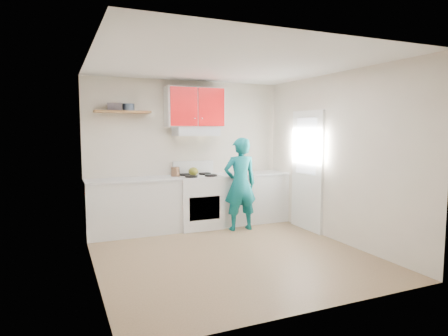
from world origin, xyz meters
name	(u,v)px	position (x,y,z in m)	size (l,w,h in m)	color
floor	(230,254)	(0.00, 0.00, 0.00)	(3.80, 3.80, 0.00)	brown
ceiling	(230,64)	(0.00, 0.00, 2.60)	(3.60, 3.80, 0.04)	white
back_wall	(187,153)	(0.00, 1.90, 1.30)	(3.60, 0.04, 2.60)	beige
front_wall	(315,177)	(0.00, -1.90, 1.30)	(3.60, 0.04, 2.60)	beige
left_wall	(91,166)	(-1.80, 0.00, 1.30)	(0.04, 3.80, 2.60)	beige
right_wall	(336,157)	(1.80, 0.00, 1.30)	(0.04, 3.80, 2.60)	beige
door	(307,171)	(1.78, 0.70, 1.02)	(0.05, 0.85, 2.05)	white
door_glass	(306,146)	(1.75, 0.70, 1.45)	(0.01, 0.55, 0.95)	white
counter_left	(133,207)	(-1.04, 1.60, 0.45)	(1.52, 0.60, 0.90)	silver
counter_right	(250,198)	(1.14, 1.60, 0.45)	(1.32, 0.60, 0.90)	silver
stove	(198,202)	(0.10, 1.57, 0.46)	(0.76, 0.65, 0.92)	white
range_hood	(196,132)	(0.10, 1.68, 1.70)	(0.76, 0.44, 0.15)	silver
upper_cabinets	(195,107)	(0.10, 1.73, 2.12)	(1.02, 0.33, 0.70)	red
shelf	(122,112)	(-1.15, 1.75, 2.02)	(0.90, 0.30, 0.04)	brown
books	(115,107)	(-1.28, 1.74, 2.10)	(0.23, 0.17, 0.12)	#393238
tin	(129,107)	(-1.05, 1.76, 2.10)	(0.19, 0.19, 0.12)	#333D4C
kettle	(193,171)	(0.03, 1.64, 0.99)	(0.17, 0.17, 0.15)	olive
crock	(175,172)	(-0.29, 1.65, 0.99)	(0.15, 0.15, 0.18)	#523724
cutting_board	(238,175)	(0.87, 1.54, 0.91)	(0.33, 0.24, 0.02)	olive
silicone_mat	(264,173)	(1.44, 1.59, 0.90)	(0.28, 0.24, 0.01)	red
person	(240,184)	(0.70, 1.13, 0.80)	(0.58, 0.38, 1.60)	#0B6165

